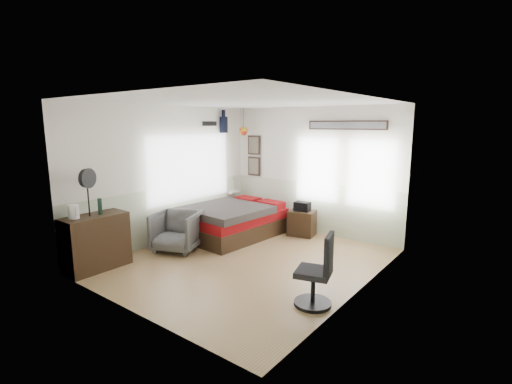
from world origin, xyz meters
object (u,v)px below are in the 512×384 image
Objects in this scene: bed at (233,221)px; armchair at (177,231)px; nightstand at (302,223)px; task_chair at (318,277)px; dresser at (96,242)px.

bed is 2.67× the size of armchair.
armchair is 2.64m from nightstand.
nightstand is 0.54× the size of task_chair.
bed is 1.36m from armchair.
nightstand is (1.72, 3.65, -0.18)m from dresser.
dresser is 1.87× the size of nightstand.
armchair is (0.34, 1.41, -0.08)m from dresser.
nightstand is at bearing 108.06° from task_chair.
nightstand is (1.38, 2.25, -0.10)m from armchair.
nightstand is at bearing 42.46° from bed.
armchair is 3.15m from task_chair.
dresser reaches higher than nightstand.
task_chair is (2.90, -1.68, 0.08)m from bed.
bed is at bearing 133.86° from task_chair.
armchair reaches higher than nightstand.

